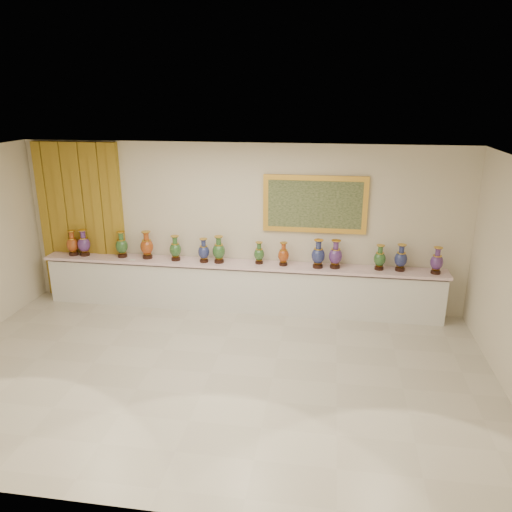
{
  "coord_description": "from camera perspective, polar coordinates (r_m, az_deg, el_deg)",
  "views": [
    {
      "loc": [
        1.58,
        -6.08,
        3.8
      ],
      "look_at": [
        0.4,
        1.7,
        1.23
      ],
      "focal_mm": 35.0,
      "sensor_mm": 36.0,
      "label": 1
    }
  ],
  "objects": [
    {
      "name": "vase_10",
      "position": [
        8.74,
        9.07,
        0.05
      ],
      "size": [
        0.24,
        0.24,
        0.5
      ],
      "rotation": [
        0.0,
        0.0,
        -0.05
      ],
      "color": "black",
      "rests_on": "counter"
    },
    {
      "name": "label_card",
      "position": [
        9.39,
        -13.93,
        -0.42
      ],
      "size": [
        0.1,
        0.06,
        0.0
      ],
      "primitive_type": "cube",
      "color": "white",
      "rests_on": "counter"
    },
    {
      "name": "vase_13",
      "position": [
        8.9,
        19.96,
        -0.63
      ],
      "size": [
        0.22,
        0.22,
        0.46
      ],
      "rotation": [
        0.0,
        0.0,
        -0.03
      ],
      "color": "black",
      "rests_on": "counter"
    },
    {
      "name": "vase_4",
      "position": [
        9.16,
        -9.2,
        0.76
      ],
      "size": [
        0.22,
        0.22,
        0.46
      ],
      "rotation": [
        0.0,
        0.0,
        -0.05
      ],
      "color": "black",
      "rests_on": "counter"
    },
    {
      "name": "vase_7",
      "position": [
        8.87,
        0.35,
        0.24
      ],
      "size": [
        0.19,
        0.19,
        0.4
      ],
      "rotation": [
        0.0,
        0.0,
        0.02
      ],
      "color": "black",
      "rests_on": "counter"
    },
    {
      "name": "vase_6",
      "position": [
        8.93,
        -4.27,
        0.6
      ],
      "size": [
        0.28,
        0.28,
        0.49
      ],
      "rotation": [
        0.0,
        0.0,
        0.27
      ],
      "color": "black",
      "rests_on": "counter"
    },
    {
      "name": "vase_11",
      "position": [
        8.82,
        13.96,
        -0.29
      ],
      "size": [
        0.26,
        0.26,
        0.44
      ],
      "rotation": [
        0.0,
        0.0,
        0.34
      ],
      "color": "black",
      "rests_on": "counter"
    },
    {
      "name": "vase_12",
      "position": [
        8.86,
        16.22,
        -0.32
      ],
      "size": [
        0.28,
        0.28,
        0.47
      ],
      "rotation": [
        0.0,
        0.0,
        0.4
      ],
      "color": "black",
      "rests_on": "counter"
    },
    {
      "name": "vase_2",
      "position": [
        9.55,
        -15.1,
        1.15
      ],
      "size": [
        0.23,
        0.23,
        0.49
      ],
      "rotation": [
        0.0,
        0.0,
        0.0
      ],
      "color": "black",
      "rests_on": "counter"
    },
    {
      "name": "counter",
      "position": [
        9.13,
        -1.92,
        -3.51
      ],
      "size": [
        7.28,
        0.48,
        0.9
      ],
      "color": "white",
      "rests_on": "ground"
    },
    {
      "name": "vase_0",
      "position": [
        9.94,
        -20.22,
        1.28
      ],
      "size": [
        0.25,
        0.25,
        0.48
      ],
      "rotation": [
        0.0,
        0.0,
        0.13
      ],
      "color": "black",
      "rests_on": "counter"
    },
    {
      "name": "vase_9",
      "position": [
        8.71,
        7.12,
        0.1
      ],
      "size": [
        0.31,
        0.31,
        0.51
      ],
      "rotation": [
        0.0,
        0.0,
        -0.43
      ],
      "color": "black",
      "rests_on": "counter"
    },
    {
      "name": "vase_8",
      "position": [
        8.79,
        3.16,
        0.11
      ],
      "size": [
        0.25,
        0.25,
        0.42
      ],
      "rotation": [
        0.0,
        0.0,
        0.39
      ],
      "color": "black",
      "rests_on": "counter"
    },
    {
      "name": "vase_3",
      "position": [
        9.36,
        -12.37,
        1.1
      ],
      "size": [
        0.26,
        0.26,
        0.51
      ],
      "rotation": [
        0.0,
        0.0,
        -0.11
      ],
      "color": "black",
      "rests_on": "counter"
    },
    {
      "name": "vase_5",
      "position": [
        8.99,
        -5.99,
        0.51
      ],
      "size": [
        0.26,
        0.26,
        0.44
      ],
      "rotation": [
        0.0,
        0.0,
        0.34
      ],
      "color": "black",
      "rests_on": "counter"
    },
    {
      "name": "room",
      "position": [
        9.64,
        -15.62,
        4.08
      ],
      "size": [
        8.0,
        8.0,
        8.0
      ],
      "color": "beige",
      "rests_on": "ground"
    },
    {
      "name": "ground",
      "position": [
        7.34,
        -5.2,
        -13.16
      ],
      "size": [
        8.0,
        8.0,
        0.0
      ],
      "primitive_type": "plane",
      "color": "beige",
      "rests_on": "ground"
    },
    {
      "name": "vase_1",
      "position": [
        9.84,
        -19.08,
        1.31
      ],
      "size": [
        0.29,
        0.29,
        0.5
      ],
      "rotation": [
        0.0,
        0.0,
        0.33
      ],
      "color": "black",
      "rests_on": "counter"
    }
  ]
}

